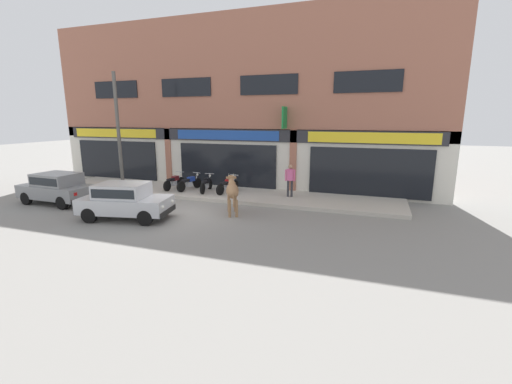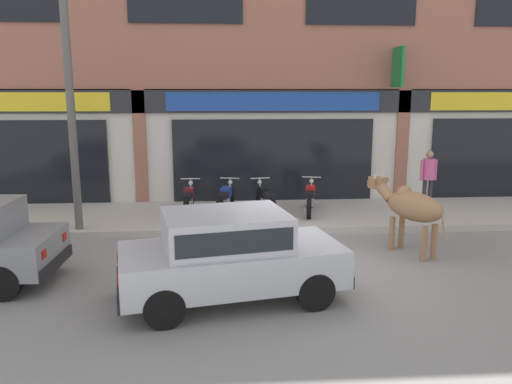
{
  "view_description": "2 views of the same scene",
  "coord_description": "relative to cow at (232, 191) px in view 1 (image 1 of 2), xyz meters",
  "views": [
    {
      "loc": [
        8.0,
        -12.19,
        4.03
      ],
      "look_at": [
        3.32,
        1.0,
        0.96
      ],
      "focal_mm": 24.0,
      "sensor_mm": 36.0,
      "label": 1
    },
    {
      "loc": [
        -1.52,
        -9.02,
        3.3
      ],
      "look_at": [
        -0.82,
        1.0,
        1.29
      ],
      "focal_mm": 35.0,
      "sensor_mm": 36.0,
      "label": 2
    }
  ],
  "objects": [
    {
      "name": "motorcycle_2",
      "position": [
        -2.74,
        2.87,
        -0.44
      ],
      "size": [
        0.56,
        1.8,
        0.88
      ],
      "color": "black",
      "rests_on": "sidewalk"
    },
    {
      "name": "pedestrian",
      "position": [
        1.71,
        3.19,
        0.15
      ],
      "size": [
        0.49,
        0.32,
        1.6
      ],
      "color": "#2D2D33",
      "rests_on": "sidewalk"
    },
    {
      "name": "motorcycle_3",
      "position": [
        -1.55,
        2.96,
        -0.44
      ],
      "size": [
        0.66,
        1.79,
        0.88
      ],
      "color": "black",
      "rests_on": "sidewalk"
    },
    {
      "name": "utility_pole",
      "position": [
        -7.21,
        1.77,
        2.23
      ],
      "size": [
        0.18,
        0.18,
        6.12
      ],
      "primitive_type": "cylinder",
      "color": "#595651",
      "rests_on": "sidewalk"
    },
    {
      "name": "sidewalk",
      "position": [
        -2.35,
        3.09,
        -0.92
      ],
      "size": [
        19.0,
        3.24,
        0.17
      ],
      "primitive_type": "cube",
      "color": "#B7AFA3",
      "rests_on": "ground"
    },
    {
      "name": "motorcycle_0",
      "position": [
        -4.73,
        2.9,
        -0.44
      ],
      "size": [
        0.52,
        1.81,
        0.88
      ],
      "color": "black",
      "rests_on": "sidewalk"
    },
    {
      "name": "motorcycle_1",
      "position": [
        -3.79,
        2.93,
        -0.44
      ],
      "size": [
        0.67,
        1.78,
        0.88
      ],
      "color": "black",
      "rests_on": "sidewalk"
    },
    {
      "name": "shop_building",
      "position": [
        -2.35,
        4.96,
        3.5
      ],
      "size": [
        23.0,
        1.4,
        9.44
      ],
      "color": "#9E604C",
      "rests_on": "ground"
    },
    {
      "name": "ground_plane",
      "position": [
        -2.35,
        -0.73,
        -1.01
      ],
      "size": [
        90.0,
        90.0,
        0.0
      ],
      "primitive_type": "plane",
      "color": "gray"
    },
    {
      "name": "car_1",
      "position": [
        -8.5,
        -1.16,
        -0.19
      ],
      "size": [
        3.66,
        1.71,
        1.46
      ],
      "color": "black",
      "rests_on": "ground"
    },
    {
      "name": "car_0",
      "position": [
        -3.77,
        -2.15,
        -0.19
      ],
      "size": [
        3.81,
        2.26,
        1.46
      ],
      "color": "black",
      "rests_on": "ground"
    },
    {
      "name": "cow",
      "position": [
        0.0,
        0.0,
        0.0
      ],
      "size": [
        1.2,
        1.98,
        1.61
      ],
      "color": "#936B47",
      "rests_on": "ground"
    }
  ]
}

